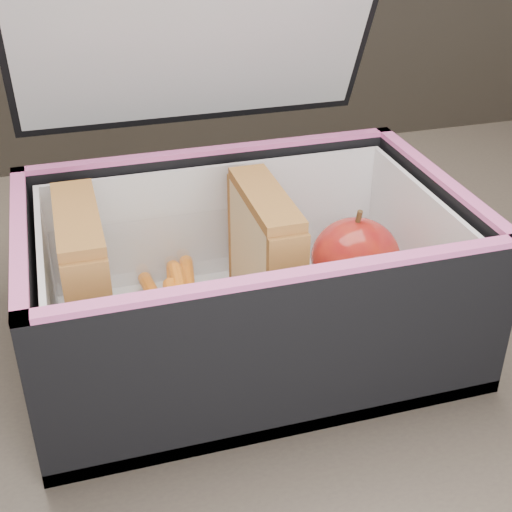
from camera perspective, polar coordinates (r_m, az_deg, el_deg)
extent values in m
cube|color=brown|center=(0.49, 4.34, -11.20)|extent=(1.20, 0.80, 0.03)
cube|color=black|center=(0.55, -4.85, 17.83)|extent=(0.28, 0.08, 0.17)
cube|color=beige|center=(0.46, -14.35, -2.81)|extent=(0.01, 0.09, 0.10)
cube|color=#CB5A64|center=(0.46, -13.32, -3.08)|extent=(0.01, 0.09, 0.09)
cube|color=beige|center=(0.46, -12.40, -2.53)|extent=(0.01, 0.09, 0.10)
cube|color=brown|center=(0.44, -14.17, 3.00)|extent=(0.03, 0.09, 0.01)
cube|color=beige|center=(0.48, -0.17, -0.86)|extent=(0.01, 0.09, 0.09)
cube|color=#CB5A64|center=(0.48, 0.71, -1.11)|extent=(0.01, 0.09, 0.09)
cube|color=beige|center=(0.48, 1.59, -0.59)|extent=(0.01, 0.09, 0.09)
cube|color=brown|center=(0.45, 0.76, 4.67)|extent=(0.03, 0.09, 0.01)
cylinder|color=orange|center=(0.49, -7.33, -6.21)|extent=(0.02, 0.08, 0.01)
cylinder|color=orange|center=(0.51, -5.42, -2.69)|extent=(0.02, 0.08, 0.01)
cylinder|color=orange|center=(0.48, -5.91, -3.44)|extent=(0.02, 0.08, 0.01)
cylinder|color=orange|center=(0.51, -7.74, -3.93)|extent=(0.02, 0.08, 0.01)
cylinder|color=orange|center=(0.50, -6.52, -3.14)|extent=(0.02, 0.08, 0.01)
cylinder|color=orange|center=(0.46, -6.44, -4.86)|extent=(0.02, 0.08, 0.01)
cube|color=white|center=(0.53, 8.30, -3.31)|extent=(0.11, 0.11, 0.01)
ellipsoid|color=maroon|center=(0.51, 7.96, -0.22)|extent=(0.08, 0.08, 0.06)
cylinder|color=#4D361B|center=(0.50, 8.23, 3.10)|extent=(0.00, 0.01, 0.01)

